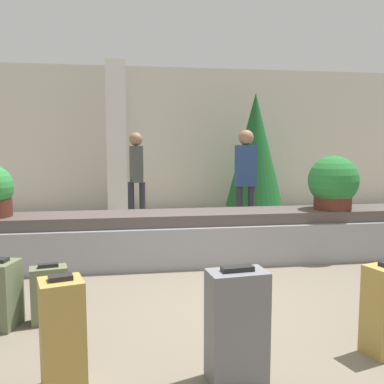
% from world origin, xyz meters
% --- Properties ---
extents(ground_plane, '(18.00, 18.00, 0.00)m').
position_xyz_m(ground_plane, '(0.00, 0.00, 0.00)').
color(ground_plane, '#6B6051').
extents(back_wall, '(18.00, 0.06, 3.20)m').
position_xyz_m(back_wall, '(0.00, 6.15, 1.60)').
color(back_wall, beige).
rests_on(back_wall, ground_plane).
extents(carousel, '(7.27, 0.80, 0.64)m').
position_xyz_m(carousel, '(0.00, 1.61, 0.30)').
color(carousel, gray).
rests_on(carousel, ground_plane).
extents(pillar, '(0.41, 0.41, 3.20)m').
position_xyz_m(pillar, '(-0.99, 5.54, 1.60)').
color(pillar, silver).
rests_on(pillar, ground_plane).
extents(suitcase_1, '(0.31, 0.30, 0.71)m').
position_xyz_m(suitcase_1, '(-1.21, -1.10, 0.34)').
color(suitcase_1, '#A3843D').
rests_on(suitcase_1, ground_plane).
extents(suitcase_2, '(0.33, 0.34, 0.57)m').
position_xyz_m(suitcase_2, '(-1.84, -0.10, 0.27)').
color(suitcase_2, '#5B6647').
rests_on(suitcase_2, ground_plane).
extents(suitcase_3, '(0.32, 0.23, 0.50)m').
position_xyz_m(suitcase_3, '(-1.47, -0.06, 0.24)').
color(suitcase_3, '#5B6647').
rests_on(suitcase_3, ground_plane).
extents(suitcase_6, '(0.38, 0.26, 0.74)m').
position_xyz_m(suitcase_6, '(-0.15, -1.17, 0.36)').
color(suitcase_6, slate).
rests_on(suitcase_6, ground_plane).
extents(potted_plant_0, '(0.65, 0.65, 0.70)m').
position_xyz_m(potted_plant_0, '(1.85, 1.53, 0.97)').
color(potted_plant_0, '#4C2319').
rests_on(potted_plant_0, carousel).
extents(traveler_0, '(0.31, 0.35, 1.69)m').
position_xyz_m(traveler_0, '(-0.63, 3.99, 1.01)').
color(traveler_0, '#282833').
rests_on(traveler_0, ground_plane).
extents(traveler_1, '(0.32, 0.24, 1.71)m').
position_xyz_m(traveler_1, '(1.07, 2.91, 1.02)').
color(traveler_1, '#282833').
rests_on(traveler_1, ground_plane).
extents(decorated_tree, '(1.22, 1.22, 2.55)m').
position_xyz_m(decorated_tree, '(1.89, 5.10, 1.36)').
color(decorated_tree, '#4C331E').
rests_on(decorated_tree, ground_plane).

